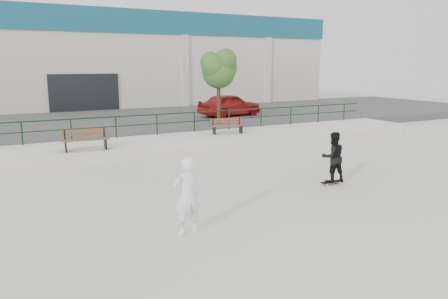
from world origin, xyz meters
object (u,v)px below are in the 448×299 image
standing_skater (333,157)px  seated_skater (187,196)px  skateboard (332,182)px  bench_left (85,140)px  red_car (230,105)px  tree (219,68)px  bench_right (227,126)px

standing_skater → seated_skater: seated_skater is taller
standing_skater → skateboard: bearing=-0.0°
bench_left → red_car: red_car is taller
seated_skater → tree: bearing=-124.5°
bench_right → tree: (1.34, 3.52, 2.81)m
red_car → bench_right: bearing=142.4°
bench_right → seated_skater: bearing=-110.6°
tree → red_car: (2.33, 3.01, -2.44)m
bench_left → skateboard: 9.74m
bench_right → red_car: red_car is taller
standing_skater → red_car: bearing=-93.8°
bench_left → tree: size_ratio=0.44×
bench_left → standing_skater: bearing=-42.5°
bench_left → tree: bearing=34.0°
bench_left → red_car: (10.71, 7.62, 0.33)m
bench_right → bench_left: bearing=-159.2°
standing_skater → seated_skater: size_ratio=0.90×
bench_right → skateboard: bearing=-81.5°
tree → seated_skater: 15.79m
skateboard → standing_skater: bearing=0.0°
tree → standing_skater: tree is taller
bench_left → bench_right: size_ratio=1.09×
seated_skater → red_car: bearing=-126.1°
bench_left → seated_skater: bearing=-80.6°
bench_right → standing_skater: size_ratio=1.04×
bench_left → seated_skater: 8.90m
bench_right → seated_skater: seated_skater is taller
bench_right → red_car: size_ratio=0.39×
tree → bench_left: bearing=-151.2°
skateboard → seated_skater: seated_skater is taller
red_car → skateboard: red_car is taller
bench_left → bench_right: (7.04, 1.09, -0.04)m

